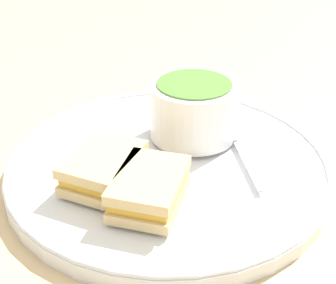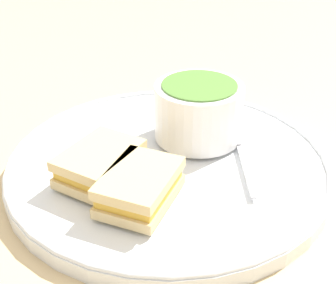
{
  "view_description": "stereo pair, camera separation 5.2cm",
  "coord_description": "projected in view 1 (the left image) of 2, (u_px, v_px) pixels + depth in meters",
  "views": [
    {
      "loc": [
        -0.39,
        0.22,
        0.31
      ],
      "look_at": [
        0.0,
        0.0,
        0.04
      ],
      "focal_mm": 50.0,
      "sensor_mm": 36.0,
      "label": 1
    },
    {
      "loc": [
        -0.41,
        0.18,
        0.31
      ],
      "look_at": [
        0.0,
        0.0,
        0.04
      ],
      "focal_mm": 50.0,
      "sensor_mm": 36.0,
      "label": 2
    }
  ],
  "objects": [
    {
      "name": "soup_bowl",
      "position": [
        194.0,
        109.0,
        0.56
      ],
      "size": [
        0.1,
        0.1,
        0.07
      ],
      "color": "white",
      "rests_on": "plate"
    },
    {
      "name": "sandwich_half_far",
      "position": [
        150.0,
        188.0,
        0.45
      ],
      "size": [
        0.11,
        0.11,
        0.03
      ],
      "rotation": [
        0.0,
        0.0,
        2.34
      ],
      "color": "#DBBC7F",
      "rests_on": "plate"
    },
    {
      "name": "plate",
      "position": [
        168.0,
        164.0,
        0.54
      ],
      "size": [
        0.36,
        0.36,
        0.02
      ],
      "color": "white",
      "rests_on": "ground_plane"
    },
    {
      "name": "ground_plane",
      "position": [
        168.0,
        172.0,
        0.54
      ],
      "size": [
        2.4,
        2.4,
        0.0
      ],
      "primitive_type": "plane",
      "color": "#D1B27F"
    },
    {
      "name": "sandwich_half_near",
      "position": [
        104.0,
        168.0,
        0.48
      ],
      "size": [
        0.1,
        0.11,
        0.03
      ],
      "rotation": [
        0.0,
        0.0,
        2.2
      ],
      "color": "#DBBC7F",
      "rests_on": "plate"
    },
    {
      "name": "spoon",
      "position": [
        236.0,
        140.0,
        0.55
      ],
      "size": [
        0.12,
        0.06,
        0.01
      ],
      "rotation": [
        0.0,
        0.0,
        5.89
      ],
      "color": "silver",
      "rests_on": "plate"
    }
  ]
}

